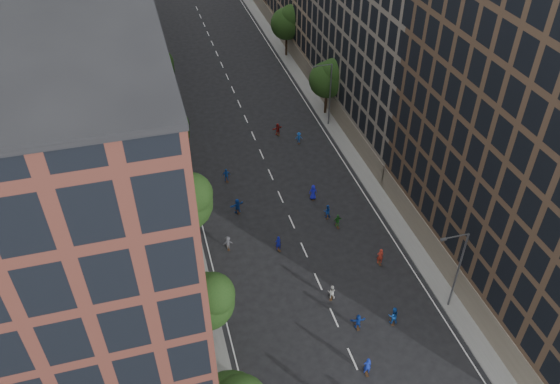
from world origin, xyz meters
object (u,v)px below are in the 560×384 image
at_px(streetlamp_far, 329,91).
at_px(streetlamp_near, 457,267).
at_px(skater_1, 367,366).
at_px(skater_2, 393,316).

bearing_deg(streetlamp_far, streetlamp_near, -90.00).
xyz_separation_m(skater_1, skater_2, (4.20, 4.12, 0.01)).
bearing_deg(streetlamp_near, skater_2, -175.89).
bearing_deg(skater_1, skater_2, -128.10).
bearing_deg(skater_1, streetlamp_far, -97.16).
bearing_deg(skater_2, streetlamp_far, -88.44).
relative_size(streetlamp_far, skater_1, 4.94).
bearing_deg(streetlamp_near, skater_1, -155.17).
relative_size(streetlamp_far, skater_2, 4.90).
relative_size(streetlamp_near, streetlamp_far, 1.00).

